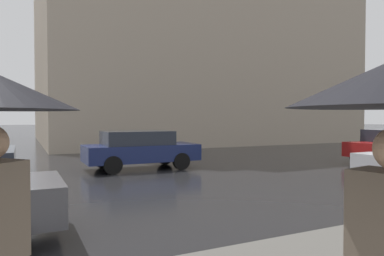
{
  "coord_description": "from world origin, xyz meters",
  "views": [
    {
      "loc": [
        -7.02,
        -4.61,
        1.87
      ],
      "look_at": [
        5.58,
        -10.71,
        1.49
      ],
      "focal_mm": 33.02,
      "sensor_mm": 36.0,
      "label": 1
    }
  ],
  "objects": [
    {
      "name": "car_navy",
      "position": [
        5.5,
        -8.55,
        0.76
      ],
      "size": [
        1.85,
        4.1,
        1.41
      ],
      "color": "navy",
      "rests_on": "ground_plane"
    },
    {
      "name": "haussmann_block_corner",
      "position": [
        22.02,
        -17.68,
        11.99
      ],
      "size": [
        19.03,
        23.66,
        24.49
      ],
      "color": "tan",
      "rests_on": "ground_plane"
    }
  ]
}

